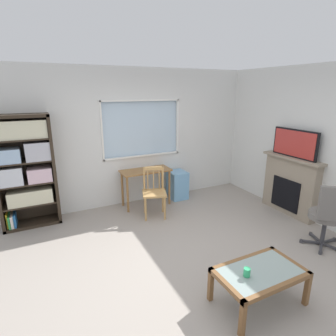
{
  "coord_description": "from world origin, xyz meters",
  "views": [
    {
      "loc": [
        -1.69,
        -2.69,
        2.24
      ],
      "look_at": [
        0.12,
        0.99,
        1.05
      ],
      "focal_mm": 28.87,
      "sensor_mm": 36.0,
      "label": 1
    }
  ],
  "objects_px": {
    "plastic_drawer_unit": "(177,185)",
    "coffee_table": "(260,275)",
    "desk_under_window": "(146,176)",
    "bookshelf": "(25,167)",
    "tv": "(295,143)",
    "sippy_cup": "(247,272)",
    "wooden_chair": "(154,192)",
    "office_chair": "(329,214)",
    "fireplace": "(290,185)"
  },
  "relations": [
    {
      "from": "plastic_drawer_unit",
      "to": "coffee_table",
      "type": "xyz_separation_m",
      "value": [
        -0.62,
        -3.02,
        0.05
      ]
    },
    {
      "from": "desk_under_window",
      "to": "coffee_table",
      "type": "bearing_deg",
      "value": -87.78
    },
    {
      "from": "bookshelf",
      "to": "plastic_drawer_unit",
      "type": "xyz_separation_m",
      "value": [
        2.8,
        -0.06,
        -0.74
      ]
    },
    {
      "from": "tv",
      "to": "sippy_cup",
      "type": "bearing_deg",
      "value": -147.64
    },
    {
      "from": "coffee_table",
      "to": "sippy_cup",
      "type": "height_order",
      "value": "sippy_cup"
    },
    {
      "from": "wooden_chair",
      "to": "tv",
      "type": "height_order",
      "value": "tv"
    },
    {
      "from": "plastic_drawer_unit",
      "to": "coffee_table",
      "type": "distance_m",
      "value": 3.08
    },
    {
      "from": "desk_under_window",
      "to": "office_chair",
      "type": "relative_size",
      "value": 0.97
    },
    {
      "from": "fireplace",
      "to": "coffee_table",
      "type": "relative_size",
      "value": 1.25
    },
    {
      "from": "desk_under_window",
      "to": "sippy_cup",
      "type": "bearing_deg",
      "value": -91.48
    },
    {
      "from": "tv",
      "to": "fireplace",
      "type": "bearing_deg",
      "value": 0.0
    },
    {
      "from": "coffee_table",
      "to": "tv",
      "type": "bearing_deg",
      "value": 34.55
    },
    {
      "from": "fireplace",
      "to": "sippy_cup",
      "type": "distance_m",
      "value": 2.76
    },
    {
      "from": "bookshelf",
      "to": "sippy_cup",
      "type": "distance_m",
      "value": 3.71
    },
    {
      "from": "sippy_cup",
      "to": "wooden_chair",
      "type": "bearing_deg",
      "value": 89.24
    },
    {
      "from": "tv",
      "to": "coffee_table",
      "type": "height_order",
      "value": "tv"
    },
    {
      "from": "bookshelf",
      "to": "fireplace",
      "type": "bearing_deg",
      "value": -20.46
    },
    {
      "from": "sippy_cup",
      "to": "office_chair",
      "type": "bearing_deg",
      "value": 11.44
    },
    {
      "from": "desk_under_window",
      "to": "tv",
      "type": "height_order",
      "value": "tv"
    },
    {
      "from": "desk_under_window",
      "to": "plastic_drawer_unit",
      "type": "distance_m",
      "value": 0.8
    },
    {
      "from": "bookshelf",
      "to": "desk_under_window",
      "type": "distance_m",
      "value": 2.11
    },
    {
      "from": "office_chair",
      "to": "bookshelf",
      "type": "bearing_deg",
      "value": 144.57
    },
    {
      "from": "tv",
      "to": "wooden_chair",
      "type": "bearing_deg",
      "value": 156.59
    },
    {
      "from": "desk_under_window",
      "to": "tv",
      "type": "distance_m",
      "value": 2.8
    },
    {
      "from": "bookshelf",
      "to": "office_chair",
      "type": "relative_size",
      "value": 1.88
    },
    {
      "from": "bookshelf",
      "to": "plastic_drawer_unit",
      "type": "bearing_deg",
      "value": -1.14
    },
    {
      "from": "plastic_drawer_unit",
      "to": "wooden_chair",
      "type": "bearing_deg",
      "value": -144.03
    },
    {
      "from": "office_chair",
      "to": "coffee_table",
      "type": "bearing_deg",
      "value": -167.44
    },
    {
      "from": "bookshelf",
      "to": "office_chair",
      "type": "xyz_separation_m",
      "value": [
        3.81,
        -2.71,
        -0.48
      ]
    },
    {
      "from": "bookshelf",
      "to": "tv",
      "type": "xyz_separation_m",
      "value": [
        4.3,
        -1.61,
        0.3
      ]
    },
    {
      "from": "tv",
      "to": "sippy_cup",
      "type": "xyz_separation_m",
      "value": [
        -2.32,
        -1.47,
        -0.88
      ]
    },
    {
      "from": "wooden_chair",
      "to": "office_chair",
      "type": "xyz_separation_m",
      "value": [
        1.8,
        -2.09,
        0.09
      ]
    },
    {
      "from": "plastic_drawer_unit",
      "to": "fireplace",
      "type": "relative_size",
      "value": 0.5
    },
    {
      "from": "tv",
      "to": "coffee_table",
      "type": "xyz_separation_m",
      "value": [
        -2.13,
        -1.46,
        -0.99
      ]
    },
    {
      "from": "desk_under_window",
      "to": "sippy_cup",
      "type": "xyz_separation_m",
      "value": [
        -0.08,
        -2.98,
        -0.16
      ]
    },
    {
      "from": "desk_under_window",
      "to": "wooden_chair",
      "type": "relative_size",
      "value": 1.08
    },
    {
      "from": "plastic_drawer_unit",
      "to": "desk_under_window",
      "type": "bearing_deg",
      "value": -176.11
    },
    {
      "from": "desk_under_window",
      "to": "fireplace",
      "type": "relative_size",
      "value": 0.83
    },
    {
      "from": "tv",
      "to": "coffee_table",
      "type": "bearing_deg",
      "value": -145.45
    },
    {
      "from": "desk_under_window",
      "to": "wooden_chair",
      "type": "height_order",
      "value": "wooden_chair"
    },
    {
      "from": "wooden_chair",
      "to": "office_chair",
      "type": "bearing_deg",
      "value": -49.33
    },
    {
      "from": "coffee_table",
      "to": "bookshelf",
      "type": "bearing_deg",
      "value": 125.27
    },
    {
      "from": "plastic_drawer_unit",
      "to": "tv",
      "type": "relative_size",
      "value": 0.66
    },
    {
      "from": "coffee_table",
      "to": "wooden_chair",
      "type": "bearing_deg",
      "value": 93.72
    },
    {
      "from": "bookshelf",
      "to": "sippy_cup",
      "type": "relative_size",
      "value": 20.87
    },
    {
      "from": "plastic_drawer_unit",
      "to": "coffee_table",
      "type": "bearing_deg",
      "value": -101.6
    },
    {
      "from": "wooden_chair",
      "to": "plastic_drawer_unit",
      "type": "bearing_deg",
      "value": 35.97
    },
    {
      "from": "bookshelf",
      "to": "tv",
      "type": "height_order",
      "value": "bookshelf"
    },
    {
      "from": "tv",
      "to": "sippy_cup",
      "type": "relative_size",
      "value": 9.82
    },
    {
      "from": "sippy_cup",
      "to": "desk_under_window",
      "type": "bearing_deg",
      "value": 88.52
    }
  ]
}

